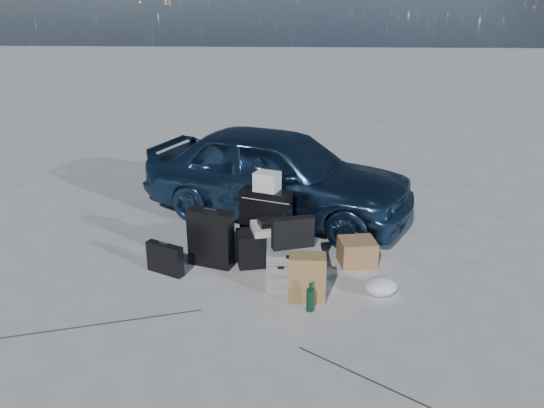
# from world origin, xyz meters

# --- Properties ---
(ground) EXTENTS (60.00, 60.00, 0.00)m
(ground) POSITION_xyz_m (0.00, 0.00, 0.00)
(ground) COLOR beige
(ground) RESTS_ON ground
(car) EXTENTS (3.72, 2.53, 1.18)m
(car) POSITION_xyz_m (-0.06, 2.10, 0.59)
(car) COLOR #2B4E77
(car) RESTS_ON ground
(pelican_case) EXTENTS (0.55, 0.46, 0.39)m
(pelican_case) POSITION_xyz_m (0.18, 0.35, 0.19)
(pelican_case) COLOR #A0A3A5
(pelican_case) RESTS_ON ground
(laptop_bag) EXTENTS (0.42, 0.23, 0.31)m
(laptop_bag) POSITION_xyz_m (0.16, 0.34, 0.54)
(laptop_bag) COLOR black
(laptop_bag) RESTS_ON pelican_case
(briefcase) EXTENTS (0.42, 0.27, 0.33)m
(briefcase) POSITION_xyz_m (-1.15, 0.46, 0.16)
(briefcase) COLOR black
(briefcase) RESTS_ON ground
(suitcase_left) EXTENTS (0.51, 0.31, 0.62)m
(suitcase_left) POSITION_xyz_m (-0.70, 0.68, 0.31)
(suitcase_left) COLOR black
(suitcase_left) RESTS_ON ground
(suitcase_right) EXTENTS (0.60, 0.38, 0.68)m
(suitcase_right) POSITION_xyz_m (-0.15, 1.16, 0.34)
(suitcase_right) COLOR black
(suitcase_right) RESTS_ON ground
(white_carton) EXTENTS (0.32, 0.29, 0.21)m
(white_carton) POSITION_xyz_m (-0.14, 1.17, 0.78)
(white_carton) COLOR white
(white_carton) RESTS_ON suitcase_right
(duffel_bag) EXTENTS (0.77, 0.46, 0.36)m
(duffel_bag) POSITION_xyz_m (-0.07, 0.77, 0.18)
(duffel_bag) COLOR black
(duffel_bag) RESTS_ON ground
(flat_box_white) EXTENTS (0.51, 0.43, 0.08)m
(flat_box_white) POSITION_xyz_m (-0.05, 0.78, 0.40)
(flat_box_white) COLOR white
(flat_box_white) RESTS_ON duffel_bag
(flat_box_black) EXTENTS (0.32, 0.27, 0.06)m
(flat_box_black) POSITION_xyz_m (-0.06, 0.77, 0.47)
(flat_box_black) COLOR black
(flat_box_black) RESTS_ON flat_box_white
(kraft_bag) EXTENTS (0.34, 0.21, 0.46)m
(kraft_bag) POSITION_xyz_m (0.31, 0.03, 0.23)
(kraft_bag) COLOR olive
(kraft_bag) RESTS_ON ground
(cardboard_box) EXTENTS (0.42, 0.38, 0.28)m
(cardboard_box) POSITION_xyz_m (0.85, 0.78, 0.14)
(cardboard_box) COLOR #9A6443
(cardboard_box) RESTS_ON ground
(plastic_bag) EXTENTS (0.38, 0.35, 0.18)m
(plastic_bag) POSITION_xyz_m (1.01, 0.14, 0.09)
(plastic_bag) COLOR silver
(plastic_bag) RESTS_ON ground
(green_bottle) EXTENTS (0.08, 0.08, 0.30)m
(green_bottle) POSITION_xyz_m (0.34, -0.18, 0.15)
(green_bottle) COLOR black
(green_bottle) RESTS_ON ground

